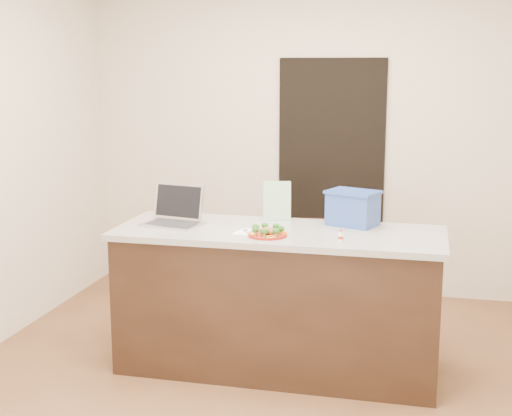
% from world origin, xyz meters
% --- Properties ---
extents(ground, '(4.00, 4.00, 0.00)m').
position_xyz_m(ground, '(0.00, 0.00, 0.00)').
color(ground, brown).
rests_on(ground, ground).
extents(room_shell, '(4.00, 4.00, 4.00)m').
position_xyz_m(room_shell, '(0.00, 0.00, 1.62)').
color(room_shell, white).
rests_on(room_shell, ground).
extents(doorway, '(0.90, 0.02, 2.00)m').
position_xyz_m(doorway, '(0.10, 1.98, 1.00)').
color(doorway, black).
rests_on(doorway, ground).
extents(island, '(2.06, 0.76, 0.92)m').
position_xyz_m(island, '(0.00, 0.25, 0.46)').
color(island, black).
rests_on(island, ground).
extents(plate, '(0.24, 0.24, 0.02)m').
position_xyz_m(plate, '(-0.03, 0.08, 0.93)').
color(plate, maroon).
rests_on(plate, island).
extents(meatballs, '(0.10, 0.10, 0.04)m').
position_xyz_m(meatballs, '(-0.03, 0.08, 0.95)').
color(meatballs, brown).
rests_on(meatballs, plate).
extents(broccoli, '(0.20, 0.20, 0.04)m').
position_xyz_m(broccoli, '(-0.03, 0.08, 0.97)').
color(broccoli, '#184913').
rests_on(broccoli, plate).
extents(pepper_rings, '(0.23, 0.23, 0.01)m').
position_xyz_m(pepper_rings, '(-0.03, 0.08, 0.94)').
color(pepper_rings, orange).
rests_on(pepper_rings, plate).
extents(napkin, '(0.20, 0.20, 0.01)m').
position_xyz_m(napkin, '(-0.15, 0.13, 0.92)').
color(napkin, white).
rests_on(napkin, island).
extents(fork, '(0.06, 0.14, 0.00)m').
position_xyz_m(fork, '(-0.17, 0.14, 0.93)').
color(fork, '#B4B4B8').
rests_on(fork, napkin).
extents(knife, '(0.04, 0.21, 0.01)m').
position_xyz_m(knife, '(-0.12, 0.11, 0.93)').
color(knife, white).
rests_on(knife, napkin).
extents(yogurt_bottle, '(0.03, 0.03, 0.07)m').
position_xyz_m(yogurt_bottle, '(0.41, 0.05, 0.95)').
color(yogurt_bottle, silver).
rests_on(yogurt_bottle, island).
extents(laptop, '(0.40, 0.35, 0.25)m').
position_xyz_m(laptop, '(-0.69, 0.28, 0.99)').
color(laptop, '#B4B3B8').
rests_on(laptop, island).
extents(leaflet, '(0.19, 0.08, 0.26)m').
position_xyz_m(leaflet, '(-0.07, 0.54, 1.05)').
color(leaflet, white).
rests_on(leaflet, island).
extents(blue_box, '(0.38, 0.33, 0.23)m').
position_xyz_m(blue_box, '(0.44, 0.50, 1.03)').
color(blue_box, '#2A4697').
rests_on(blue_box, island).
extents(chair, '(0.43, 0.43, 0.85)m').
position_xyz_m(chair, '(0.15, 0.90, 0.48)').
color(chair, '#34130F').
rests_on(chair, ground).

